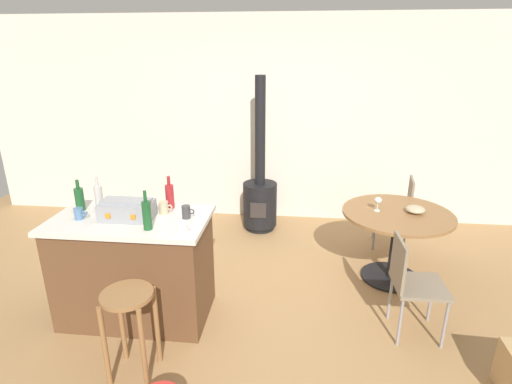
% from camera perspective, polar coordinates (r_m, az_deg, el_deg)
% --- Properties ---
extents(ground_plane, '(8.80, 8.80, 0.00)m').
position_cam_1_polar(ground_plane, '(3.77, -0.59, -16.63)').
color(ground_plane, '#A37A4C').
extents(back_wall, '(8.00, 0.10, 2.70)m').
position_cam_1_polar(back_wall, '(5.42, 2.21, 10.12)').
color(back_wall, beige).
rests_on(back_wall, ground_plane).
extents(kitchen_island, '(1.29, 0.73, 0.93)m').
position_cam_1_polar(kitchen_island, '(3.63, -16.95, -10.30)').
color(kitchen_island, brown).
rests_on(kitchen_island, ground_plane).
extents(wooden_stool, '(0.36, 0.36, 0.68)m').
position_cam_1_polar(wooden_stool, '(3.00, -17.75, -16.42)').
color(wooden_stool, olive).
rests_on(wooden_stool, ground_plane).
extents(dining_table, '(1.07, 1.07, 0.74)m').
position_cam_1_polar(dining_table, '(4.21, 19.44, -4.92)').
color(dining_table, black).
rests_on(dining_table, ground_plane).
extents(folding_chair_near, '(0.41, 0.41, 0.85)m').
position_cam_1_polar(folding_chair_near, '(3.48, 21.44, -11.71)').
color(folding_chair_near, '#7F705B').
rests_on(folding_chair_near, ground_plane).
extents(folding_chair_far, '(0.46, 0.46, 0.86)m').
position_cam_1_polar(folding_chair_far, '(4.95, 19.72, -2.03)').
color(folding_chair_far, '#7F705B').
rests_on(folding_chair_far, ground_plane).
extents(wood_stove, '(0.44, 0.45, 1.98)m').
position_cam_1_polar(wood_stove, '(5.15, 0.57, -0.37)').
color(wood_stove, black).
rests_on(wood_stove, ground_plane).
extents(toolbox, '(0.41, 0.26, 0.16)m').
position_cam_1_polar(toolbox, '(3.40, -18.02, -2.40)').
color(toolbox, gray).
rests_on(toolbox, kitchen_island).
extents(bottle_0, '(0.07, 0.07, 0.31)m').
position_cam_1_polar(bottle_0, '(3.13, -15.42, -3.15)').
color(bottle_0, '#194C23').
rests_on(bottle_0, kitchen_island).
extents(bottle_1, '(0.07, 0.07, 0.29)m').
position_cam_1_polar(bottle_1, '(3.52, -12.29, -0.53)').
color(bottle_1, maroon).
rests_on(bottle_1, kitchen_island).
extents(bottle_2, '(0.07, 0.07, 0.30)m').
position_cam_1_polar(bottle_2, '(3.64, -21.64, -0.74)').
color(bottle_2, '#B7B2AD').
rests_on(bottle_2, kitchen_island).
extents(bottle_3, '(0.08, 0.08, 0.27)m').
position_cam_1_polar(bottle_3, '(3.72, -24.01, -0.85)').
color(bottle_3, '#194C23').
rests_on(bottle_3, kitchen_island).
extents(cup_0, '(0.11, 0.07, 0.08)m').
position_cam_1_polar(cup_0, '(3.06, -10.62, -4.91)').
color(cup_0, white).
rests_on(cup_0, kitchen_island).
extents(cup_1, '(0.11, 0.07, 0.11)m').
position_cam_1_polar(cup_1, '(3.30, -9.97, -2.83)').
color(cup_1, '#383838').
rests_on(cup_1, kitchen_island).
extents(cup_2, '(0.11, 0.07, 0.10)m').
position_cam_1_polar(cup_2, '(3.54, -24.08, -2.85)').
color(cup_2, '#4C7099').
rests_on(cup_2, kitchen_island).
extents(cup_3, '(0.12, 0.08, 0.11)m').
position_cam_1_polar(cup_3, '(3.43, -13.09, -2.20)').
color(cup_3, tan).
rests_on(cup_3, kitchen_island).
extents(wine_glass, '(0.07, 0.07, 0.14)m').
position_cam_1_polar(wine_glass, '(4.08, 17.13, -1.21)').
color(wine_glass, silver).
rests_on(wine_glass, dining_table).
extents(serving_bowl, '(0.18, 0.18, 0.07)m').
position_cam_1_polar(serving_bowl, '(4.18, 21.91, -2.34)').
color(serving_bowl, tan).
rests_on(serving_bowl, dining_table).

